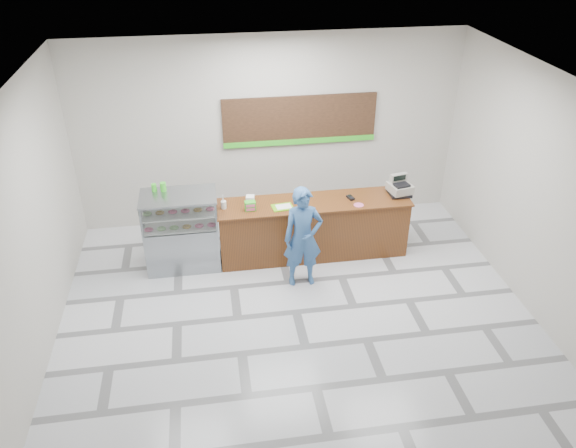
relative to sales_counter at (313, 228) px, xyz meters
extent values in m
plane|color=silver|center=(-0.55, -1.55, -0.52)|extent=(7.00, 7.00, 0.00)
plane|color=#BAB5AB|center=(-0.55, 1.45, 1.23)|extent=(7.00, 0.00, 7.00)
plane|color=silver|center=(-0.55, -1.55, 2.98)|extent=(7.00, 7.00, 0.00)
cube|color=#673212|center=(0.00, 0.00, -0.02)|extent=(3.20, 0.70, 1.00)
cube|color=#673212|center=(0.00, 0.00, 0.50)|extent=(3.26, 0.76, 0.03)
cube|color=gray|center=(-2.22, 0.00, -0.12)|extent=(1.20, 0.70, 0.80)
cube|color=white|center=(-2.22, 0.00, 0.53)|extent=(1.20, 0.70, 0.50)
cube|color=gray|center=(-2.22, 0.00, 0.80)|extent=(1.22, 0.72, 0.03)
cube|color=silver|center=(-2.22, 0.00, 0.30)|extent=(1.14, 0.64, 0.02)
cube|color=silver|center=(-2.22, 0.00, 0.54)|extent=(1.14, 0.64, 0.02)
torus|color=#D75984|center=(-2.72, -0.10, 0.34)|extent=(0.15, 0.15, 0.05)
torus|color=#8FC178|center=(-2.52, -0.10, 0.34)|extent=(0.15, 0.15, 0.05)
torus|color=#8FC178|center=(-2.32, -0.10, 0.34)|extent=(0.15, 0.15, 0.05)
torus|color=#A67E33|center=(-2.12, -0.10, 0.34)|extent=(0.15, 0.15, 0.05)
torus|color=#D75984|center=(-1.92, -0.10, 0.34)|extent=(0.15, 0.15, 0.05)
torus|color=#D75984|center=(-1.72, -0.10, 0.34)|extent=(0.15, 0.15, 0.05)
torus|color=#8FC178|center=(-2.72, 0.05, 0.58)|extent=(0.15, 0.15, 0.05)
torus|color=#A67E33|center=(-2.52, 0.05, 0.58)|extent=(0.15, 0.15, 0.05)
torus|color=#D75984|center=(-2.32, 0.05, 0.58)|extent=(0.15, 0.15, 0.05)
torus|color=#D75984|center=(-2.12, 0.05, 0.58)|extent=(0.15, 0.15, 0.05)
torus|color=#A67E33|center=(-1.92, 0.05, 0.58)|extent=(0.15, 0.15, 0.05)
torus|color=#D75984|center=(-1.72, 0.05, 0.58)|extent=(0.15, 0.15, 0.05)
cube|color=black|center=(0.00, 1.41, 1.43)|extent=(2.80, 0.05, 0.90)
cube|color=green|center=(0.00, 1.38, 1.03)|extent=(2.80, 0.02, 0.10)
cube|color=black|center=(1.50, 0.04, 0.54)|extent=(0.35, 0.35, 0.05)
cube|color=gray|center=(1.50, 0.04, 0.64)|extent=(0.42, 0.44, 0.14)
cube|color=black|center=(1.50, -0.03, 0.73)|extent=(0.28, 0.22, 0.04)
cube|color=gray|center=(1.50, 0.14, 0.78)|extent=(0.31, 0.15, 0.14)
cube|color=black|center=(1.50, 0.10, 0.80)|extent=(0.23, 0.06, 0.09)
cube|color=black|center=(0.63, 0.01, 0.53)|extent=(0.12, 0.18, 0.04)
cube|color=#6BC413|center=(-0.55, -0.12, 0.52)|extent=(0.37, 0.28, 0.02)
cube|color=white|center=(-0.53, -0.12, 0.53)|extent=(0.26, 0.20, 0.00)
cube|color=white|center=(-1.05, 0.14, 0.57)|extent=(0.16, 0.16, 0.12)
cylinder|color=silver|center=(-1.50, 0.01, 0.58)|extent=(0.09, 0.09, 0.13)
cube|color=green|center=(-1.08, -0.12, 0.59)|extent=(0.18, 0.12, 0.16)
cylinder|color=#D75984|center=(0.71, -0.23, 0.52)|extent=(0.17, 0.17, 0.00)
cylinder|color=green|center=(-2.59, 0.21, 0.88)|extent=(0.08, 0.08, 0.13)
cylinder|color=green|center=(-2.44, 0.19, 0.89)|extent=(0.10, 0.10, 0.15)
imported|color=#325C94|center=(-0.32, -0.79, 0.33)|extent=(0.62, 0.41, 1.69)
camera|label=1|loc=(-1.70, -8.09, 4.98)|focal=35.00mm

